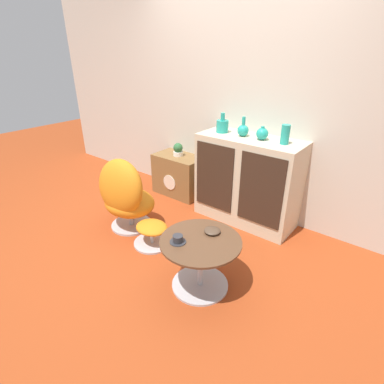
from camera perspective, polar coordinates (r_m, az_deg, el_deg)
name	(u,v)px	position (r m, az deg, el deg)	size (l,w,h in m)	color
ground_plane	(157,250)	(3.06, -6.65, -11.00)	(12.00, 12.00, 0.00)	#9E3D19
wall_back	(236,99)	(3.56, 8.39, 17.15)	(6.40, 0.06, 2.60)	beige
sideboard	(247,181)	(3.38, 10.46, 2.14)	(1.12, 0.49, 0.98)	beige
tv_console	(179,175)	(4.05, -2.48, 3.28)	(0.67, 0.39, 0.54)	brown
egg_chair	(125,196)	(3.26, -12.62, -0.69)	(0.62, 0.58, 0.83)	#B7B7BC
ottoman	(152,231)	(3.08, -7.64, -7.43)	(0.38, 0.38, 0.24)	#B7B7BC
coffee_table	(200,258)	(2.48, 1.61, -12.53)	(0.65, 0.65, 0.46)	#B7B7BC
vase_leftmost	(222,126)	(3.38, 5.81, 12.46)	(0.13, 0.13, 0.21)	teal
vase_inner_left	(243,130)	(3.25, 9.70, 11.57)	(0.12, 0.12, 0.20)	teal
vase_inner_right	(262,134)	(3.16, 13.23, 10.75)	(0.12, 0.12, 0.14)	teal
vase_rightmost	(285,134)	(3.06, 17.33, 10.42)	(0.08, 0.08, 0.19)	teal
potted_plant	(178,150)	(3.93, -2.68, 8.06)	(0.13, 0.13, 0.17)	silver
teacup	(178,239)	(2.34, -2.71, -9.01)	(0.13, 0.13, 0.06)	#2D2D33
bowl	(212,231)	(2.46, 3.89, -7.36)	(0.13, 0.13, 0.04)	#4C3828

